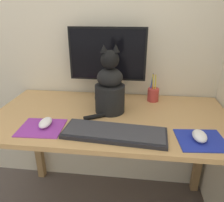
# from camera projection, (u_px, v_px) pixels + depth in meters

# --- Properties ---
(wall_back) EXTENTS (7.00, 0.04, 2.50)m
(wall_back) POSITION_uv_depth(u_px,v_px,m) (117.00, 14.00, 1.33)
(wall_back) COLOR beige
(wall_back) RESTS_ON ground_plane
(desk) EXTENTS (1.30, 0.66, 0.74)m
(desk) POSITION_uv_depth(u_px,v_px,m) (110.00, 132.00, 1.24)
(desk) COLOR tan
(desk) RESTS_ON ground_plane
(monitor) EXTENTS (0.47, 0.17, 0.44)m
(monitor) POSITION_uv_depth(u_px,v_px,m) (107.00, 60.00, 1.32)
(monitor) COLOR black
(monitor) RESTS_ON desk
(keyboard) EXTENTS (0.49, 0.20, 0.02)m
(keyboard) POSITION_uv_depth(u_px,v_px,m) (115.00, 133.00, 1.00)
(keyboard) COLOR black
(keyboard) RESTS_ON desk
(mousepad_left) EXTENTS (0.22, 0.19, 0.00)m
(mousepad_left) POSITION_uv_depth(u_px,v_px,m) (42.00, 128.00, 1.06)
(mousepad_left) COLOR purple
(mousepad_left) RESTS_ON desk
(mousepad_right) EXTENTS (0.22, 0.20, 0.00)m
(mousepad_right) POSITION_uv_depth(u_px,v_px,m) (201.00, 140.00, 0.96)
(mousepad_right) COLOR #1E2D9E
(mousepad_right) RESTS_ON desk
(computer_mouse_left) EXTENTS (0.06, 0.10, 0.03)m
(computer_mouse_left) POSITION_uv_depth(u_px,v_px,m) (46.00, 123.00, 1.07)
(computer_mouse_left) COLOR white
(computer_mouse_left) RESTS_ON mousepad_left
(computer_mouse_right) EXTENTS (0.06, 0.10, 0.04)m
(computer_mouse_right) POSITION_uv_depth(u_px,v_px,m) (200.00, 136.00, 0.96)
(computer_mouse_right) COLOR white
(computer_mouse_right) RESTS_ON mousepad_right
(cat) EXTENTS (0.22, 0.24, 0.37)m
(cat) POSITION_uv_depth(u_px,v_px,m) (110.00, 88.00, 1.18)
(cat) COLOR black
(cat) RESTS_ON desk
(pen_cup) EXTENTS (0.07, 0.07, 0.17)m
(pen_cup) POSITION_uv_depth(u_px,v_px,m) (153.00, 94.00, 1.36)
(pen_cup) COLOR #B23833
(pen_cup) RESTS_ON desk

